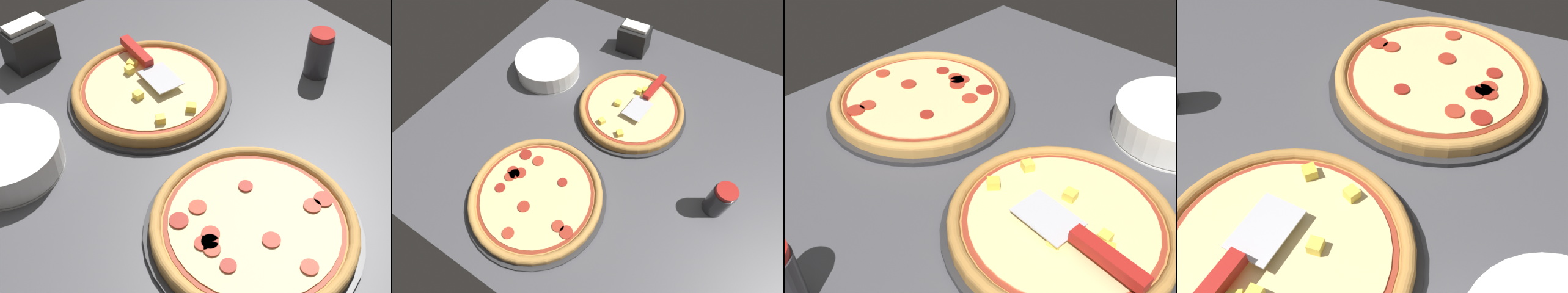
{
  "view_description": "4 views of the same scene",
  "coord_description": "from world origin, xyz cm",
  "views": [
    {
      "loc": [
        51.42,
        69.49,
        82.91
      ],
      "look_at": [
        2.33,
        10.28,
        3.0
      ],
      "focal_mm": 50.0,
      "sensor_mm": 36.0,
      "label": 1
    },
    {
      "loc": [
        -24.49,
        53.5,
        82.72
      ],
      "look_at": [
        2.33,
        10.28,
        3.0
      ],
      "focal_mm": 28.0,
      "sensor_mm": 36.0,
      "label": 2
    },
    {
      "loc": [
        -44.67,
        -34.99,
        55.48
      ],
      "look_at": [
        2.33,
        10.28,
        3.0
      ],
      "focal_mm": 42.0,
      "sensor_mm": 36.0,
      "label": 3
    },
    {
      "loc": [
        21.03,
        -34.78,
        55.78
      ],
      "look_at": [
        2.33,
        10.28,
        3.0
      ],
      "focal_mm": 42.0,
      "sensor_mm": 36.0,
      "label": 4
    }
  ],
  "objects": [
    {
      "name": "pizza_pan_back",
      "position": [
        6.39,
        31.67,
        0.5
      ],
      "size": [
        40.34,
        40.34,
        1.0
      ],
      "primitive_type": "cylinder",
      "color": "#2D2D30",
      "rests_on": "ground_plane"
    },
    {
      "name": "parmesan_shaker",
      "position": [
        -37.8,
        7.52,
        5.75
      ],
      "size": [
        6.08,
        6.08,
        11.69
      ],
      "color": "#333338",
      "rests_on": "ground_plane"
    },
    {
      "name": "ground_plane",
      "position": [
        0.0,
        0.0,
        -1.8
      ],
      "size": [
        122.63,
        113.91,
        3.6
      ],
      "primitive_type": "cube",
      "color": "#4C4C51"
    },
    {
      "name": "pizza_front",
      "position": [
        -1.73,
        -11.1,
        2.38
      ],
      "size": [
        35.56,
        35.56,
        3.7
      ],
      "color": "#B77F3D",
      "rests_on": "pizza_pan_front"
    },
    {
      "name": "plate_stack",
      "position": [
        33.57,
        -12.05,
        3.5
      ],
      "size": [
        23.24,
        23.24,
        7.0
      ],
      "color": "white",
      "rests_on": "ground_plane"
    },
    {
      "name": "pizza_back",
      "position": [
        6.41,
        31.67,
        2.45
      ],
      "size": [
        37.92,
        37.92,
        2.89
      ],
      "color": "#C68E47",
      "rests_on": "pizza_pan_back"
    },
    {
      "name": "pizza_pan_front",
      "position": [
        -1.73,
        -11.11,
        0.5
      ],
      "size": [
        37.83,
        37.83,
        1.0
      ],
      "primitive_type": "cylinder",
      "color": "#2D2D30",
      "rests_on": "ground_plane"
    },
    {
      "name": "serving_spatula",
      "position": [
        -5.1,
        -18.45,
        5.51
      ],
      "size": [
        7.45,
        21.92,
        2.0
      ],
      "color": "silver",
      "rests_on": "pizza_front"
    },
    {
      "name": "napkin_holder",
      "position": [
        12.74,
        -40.67,
        5.29
      ],
      "size": [
        11.86,
        9.03,
        11.18
      ],
      "color": "black",
      "rests_on": "ground_plane"
    }
  ]
}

